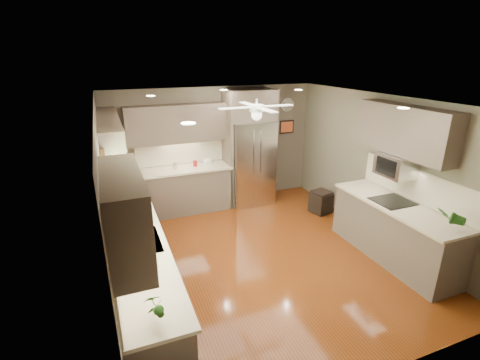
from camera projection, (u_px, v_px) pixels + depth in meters
floor at (262, 255)px, 5.72m from camera, size 5.00×5.00×0.00m
ceiling at (266, 101)px, 4.87m from camera, size 5.00×5.00×0.00m
wall_back at (214, 146)px, 7.48m from camera, size 4.50×0.00×4.50m
wall_front at (383, 276)px, 3.11m from camera, size 4.50×0.00×4.50m
wall_left at (107, 207)px, 4.51m from camera, size 0.00×5.00×5.00m
wall_right at (380, 168)px, 6.07m from camera, size 0.00×5.00×5.00m
canister_b at (175, 166)px, 6.97m from camera, size 0.10×0.10×0.13m
canister_d at (195, 163)px, 7.15m from camera, size 0.09×0.09×0.12m
soap_bottle at (123, 218)px, 4.67m from camera, size 0.13×0.13×0.21m
potted_plant_left at (154, 305)px, 2.98m from camera, size 0.17×0.13×0.30m
potted_plant_right at (450, 217)px, 4.53m from camera, size 0.24×0.22×0.36m
bowl at (208, 163)px, 7.27m from camera, size 0.21×0.21×0.05m
left_run at (135, 248)px, 5.01m from camera, size 0.65×4.70×1.45m
back_run at (186, 189)px, 7.23m from camera, size 1.85×0.65×1.45m
uppers at (202, 139)px, 5.44m from camera, size 4.50×4.70×0.95m
window at (108, 199)px, 3.98m from camera, size 0.05×1.12×0.92m
sink at (139, 244)px, 4.30m from camera, size 0.50×0.70×0.32m
refrigerator at (250, 150)px, 7.44m from camera, size 1.06×0.75×2.45m
right_run at (394, 230)px, 5.52m from camera, size 0.70×2.20×1.45m
microwave at (396, 165)px, 5.44m from camera, size 0.43×0.55×0.34m
ceiling_fan at (257, 110)px, 5.18m from camera, size 1.18×1.18×0.32m
recessed_lights at (252, 98)px, 5.20m from camera, size 2.84×3.14×0.01m
wall_clock at (288, 105)px, 7.80m from camera, size 0.30×0.03×0.30m
framed_print at (287, 127)px, 7.96m from camera, size 0.36×0.03×0.30m
stool at (321, 202)px, 7.19m from camera, size 0.44×0.44×0.45m
paper_towel at (138, 243)px, 3.97m from camera, size 0.12×0.12×0.31m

